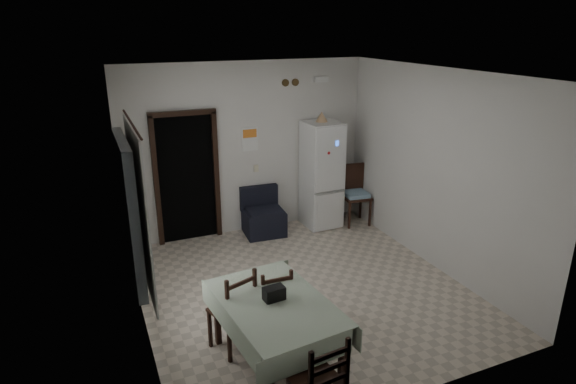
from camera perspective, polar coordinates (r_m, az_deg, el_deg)
The scene contains 25 objects.
ground at distance 6.76m, azimuth 1.71°, elevation -11.36°, with size 4.50×4.50×0.00m, color beige.
ceiling at distance 5.84m, azimuth 2.00°, elevation 13.92°, with size 4.20×4.50×0.02m, color white, non-canonical shape.
wall_back at distance 8.16m, azimuth -4.88°, elevation 5.07°, with size 4.20×0.02×2.90m, color silver, non-canonical shape.
wall_front at distance 4.38m, azimuth 14.52°, elevation -8.51°, with size 4.20×0.02×2.90m, color silver, non-canonical shape.
wall_left at distance 5.64m, azimuth -17.90°, elevation -2.42°, with size 0.02×4.50×2.90m, color silver, non-canonical shape.
wall_right at distance 7.25m, azimuth 17.07°, elevation 2.46°, with size 0.02×4.50×2.90m, color silver, non-canonical shape.
doorway at distance 8.20m, azimuth -12.23°, elevation 1.94°, with size 1.06×0.52×2.22m.
window_recess at distance 5.42m, azimuth -18.30°, elevation -2.24°, with size 0.10×1.20×1.60m, color silver.
curtain at distance 5.42m, azimuth -17.15°, elevation -2.08°, with size 0.02×1.45×1.85m, color beige.
curtain_rod at distance 5.17m, azimuth -18.07°, elevation 7.79°, with size 0.02×0.02×1.60m, color black.
calendar at distance 8.12m, azimuth -4.55°, elevation 6.25°, with size 0.28×0.02×0.40m, color white.
calendar_image at distance 8.09m, azimuth -4.56°, elevation 6.93°, with size 0.24×0.01×0.14m, color orange.
light_switch at distance 8.29m, azimuth -3.80°, elevation 2.82°, with size 0.08×0.02×0.12m, color beige.
vent_left at distance 8.19m, azimuth -0.30°, elevation 12.82°, with size 0.12×0.12×0.03m, color brown.
vent_right at distance 8.26m, azimuth 0.88°, elevation 12.88°, with size 0.12×0.12×0.03m, color brown.
emergency_light at distance 8.44m, azimuth 3.94°, elevation 13.17°, with size 0.25×0.07×0.09m, color white.
fridge at distance 8.48m, azimuth 4.01°, elevation 2.05°, with size 0.61×0.61×1.87m, color white, non-canonical shape.
tan_cone at distance 8.28m, azimuth 4.01°, elevation 8.90°, with size 0.21×0.21×0.17m, color tan.
navy_seat at distance 8.24m, azimuth -2.89°, elevation -2.40°, with size 0.66×0.64×0.80m, color black, non-canonical shape.
corner_chair at distance 8.71m, azimuth 8.04°, elevation -0.41°, with size 0.46×0.46×1.07m, color black, non-canonical shape.
dining_table at distance 5.22m, azimuth -1.52°, elevation -16.50°, with size 0.99×1.51×0.79m, color #A0B097, non-canonical shape.
black_bag at distance 5.00m, azimuth -1.67°, elevation -11.92°, with size 0.22×0.13×0.14m, color black.
dining_chair_far_left at distance 5.46m, azimuth -6.65°, elevation -13.58°, with size 0.43×0.43×0.99m, color black, non-canonical shape.
dining_chair_far_right at distance 5.65m, azimuth -1.85°, elevation -12.76°, with size 0.38×0.38×0.90m, color black, non-canonical shape.
dining_chair_near_head at distance 4.54m, azimuth 3.46°, elevation -21.41°, with size 0.42×0.42×0.99m, color black, non-canonical shape.
Camera 1 is at (-2.48, -5.26, 3.45)m, focal length 30.00 mm.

